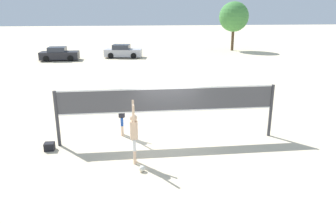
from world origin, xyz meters
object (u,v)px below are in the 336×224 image
(player_blocker, at_px, (122,112))
(parked_car_mid, at_px, (123,52))
(player_spiker, at_px, (134,131))
(volleyball_net, at_px, (168,104))
(gear_bag, at_px, (49,146))
(parked_car_near, at_px, (59,54))
(tree_left_cluster, at_px, (234,17))
(volleyball, at_px, (142,169))

(player_blocker, bearing_deg, parked_car_mid, -179.63)
(player_spiker, bearing_deg, volleyball_net, -36.64)
(gear_bag, relative_size, parked_car_near, 0.09)
(volleyball_net, relative_size, tree_left_cluster, 1.44)
(volleyball, distance_m, parked_car_mid, 28.11)
(player_spiker, bearing_deg, gear_bag, 65.37)
(player_blocker, relative_size, volleyball, 9.32)
(volleyball_net, height_order, tree_left_cluster, tree_left_cluster)
(player_spiker, distance_m, player_blocker, 2.88)
(volleyball_net, height_order, player_spiker, volleyball_net)
(parked_car_near, bearing_deg, player_spiker, -74.44)
(player_blocker, xyz_separation_m, tree_left_cluster, (14.39, 29.51, 3.29))
(player_spiker, xyz_separation_m, tree_left_cluster, (13.91, 32.34, 3.14))
(volleyball_net, relative_size, player_blocker, 4.43)
(player_blocker, distance_m, volleyball, 3.75)
(volleyball_net, xyz_separation_m, parked_car_mid, (-2.10, 25.40, -0.95))
(parked_car_near, relative_size, tree_left_cluster, 0.64)
(player_blocker, distance_m, tree_left_cluster, 33.00)
(gear_bag, height_order, tree_left_cluster, tree_left_cluster)
(player_spiker, distance_m, gear_bag, 3.83)
(tree_left_cluster, bearing_deg, volleyball, -112.49)
(parked_car_near, distance_m, tree_left_cluster, 22.63)
(volleyball_net, relative_size, parked_car_near, 2.25)
(player_blocker, xyz_separation_m, volleyball, (0.70, -3.56, -0.97))
(player_spiker, distance_m, tree_left_cluster, 35.35)
(volleyball_net, distance_m, player_spiker, 2.48)
(volleyball_net, xyz_separation_m, player_blocker, (-1.94, 0.87, -0.54))
(volleyball_net, bearing_deg, volleyball, -114.69)
(volleyball, height_order, tree_left_cluster, tree_left_cluster)
(parked_car_near, bearing_deg, parked_car_mid, 10.51)
(gear_bag, xyz_separation_m, parked_car_near, (-4.16, 24.50, 0.50))
(parked_car_near, distance_m, parked_car_mid, 7.00)
(tree_left_cluster, bearing_deg, player_blocker, -115.99)
(player_spiker, distance_m, volleyball, 1.35)
(player_blocker, bearing_deg, gear_bag, -65.58)
(player_spiker, height_order, player_blocker, player_spiker)
(player_spiker, xyz_separation_m, volleyball, (0.23, -0.72, -1.11))
(volleyball, bearing_deg, parked_car_near, 106.11)
(gear_bag, height_order, parked_car_near, parked_car_near)
(volleyball, bearing_deg, player_spiker, 107.26)
(player_blocker, distance_m, parked_car_mid, 24.54)
(volleyball, distance_m, gear_bag, 4.22)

